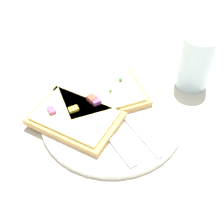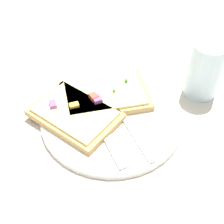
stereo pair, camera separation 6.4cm
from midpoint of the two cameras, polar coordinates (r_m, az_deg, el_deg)
ground_plane at (r=0.66m, az=2.79°, el=-1.48°), size 4.00×4.00×0.00m
plate at (r=0.65m, az=2.81°, el=-1.12°), size 0.30×0.30×0.01m
fork at (r=0.64m, az=4.89°, el=-0.87°), size 0.13×0.21×0.01m
knife at (r=0.61m, az=1.83°, el=-4.46°), size 0.11×0.18×0.01m
pizza_slice_main at (r=0.68m, az=1.36°, el=3.04°), size 0.22×0.22×0.03m
pizza_slice_corner at (r=0.64m, az=-3.99°, el=-0.47°), size 0.12×0.18×0.03m
crumb_scatter at (r=0.63m, az=-0.27°, el=-1.49°), size 0.06×0.09×0.01m
drinking_glass at (r=0.71m, az=19.10°, el=7.22°), size 0.07×0.07×0.13m
napkin at (r=0.55m, az=-10.75°, el=-16.70°), size 0.13×0.08×0.01m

